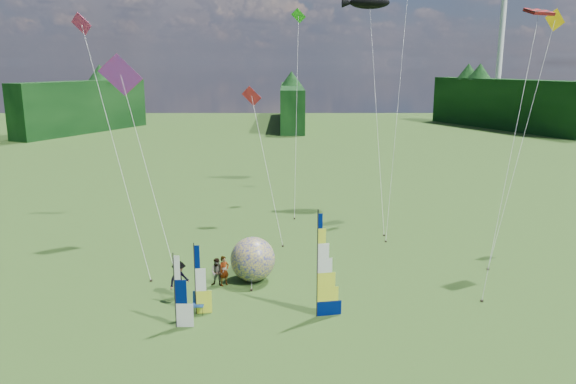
{
  "coord_description": "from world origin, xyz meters",
  "views": [
    {
      "loc": [
        -1.1,
        -21.98,
        11.5
      ],
      "look_at": [
        -1.0,
        4.0,
        5.5
      ],
      "focal_mm": 35.0,
      "sensor_mm": 36.0,
      "label": 1
    }
  ],
  "objects_px": {
    "camp_chair": "(198,303)",
    "side_banner_left": "(195,280)",
    "spectator_a": "(224,271)",
    "side_banner_far": "(175,292)",
    "bol_inflatable": "(253,259)",
    "feather_banner_main": "(317,266)",
    "kite_whale": "(377,97)",
    "spectator_c": "(179,279)",
    "spectator_b": "(217,272)",
    "spectator_d": "(250,259)"
  },
  "relations": [
    {
      "from": "bol_inflatable",
      "to": "spectator_c",
      "type": "distance_m",
      "value": 4.17
    },
    {
      "from": "spectator_a",
      "to": "spectator_d",
      "type": "bearing_deg",
      "value": 14.42
    },
    {
      "from": "feather_banner_main",
      "to": "kite_whale",
      "type": "relative_size",
      "value": 0.27
    },
    {
      "from": "bol_inflatable",
      "to": "spectator_a",
      "type": "bearing_deg",
      "value": -155.62
    },
    {
      "from": "spectator_c",
      "to": "feather_banner_main",
      "type": "bearing_deg",
      "value": -71.25
    },
    {
      "from": "spectator_a",
      "to": "feather_banner_main",
      "type": "bearing_deg",
      "value": -80.89
    },
    {
      "from": "spectator_a",
      "to": "spectator_b",
      "type": "xyz_separation_m",
      "value": [
        -0.35,
        -0.08,
        -0.05
      ]
    },
    {
      "from": "bol_inflatable",
      "to": "camp_chair",
      "type": "distance_m",
      "value": 4.78
    },
    {
      "from": "feather_banner_main",
      "to": "side_banner_left",
      "type": "xyz_separation_m",
      "value": [
        -5.64,
        0.3,
        -0.79
      ]
    },
    {
      "from": "bol_inflatable",
      "to": "kite_whale",
      "type": "xyz_separation_m",
      "value": [
        8.56,
        13.84,
        7.83
      ]
    },
    {
      "from": "spectator_d",
      "to": "camp_chair",
      "type": "xyz_separation_m",
      "value": [
        -2.09,
        -5.3,
        -0.27
      ]
    },
    {
      "from": "side_banner_far",
      "to": "kite_whale",
      "type": "xyz_separation_m",
      "value": [
        11.67,
        19.33,
        7.35
      ]
    },
    {
      "from": "bol_inflatable",
      "to": "kite_whale",
      "type": "distance_m",
      "value": 18.06
    },
    {
      "from": "spectator_a",
      "to": "kite_whale",
      "type": "xyz_separation_m",
      "value": [
        10.04,
        14.51,
        8.22
      ]
    },
    {
      "from": "spectator_c",
      "to": "camp_chair",
      "type": "bearing_deg",
      "value": -110.62
    },
    {
      "from": "spectator_d",
      "to": "camp_chair",
      "type": "distance_m",
      "value": 5.7
    },
    {
      "from": "spectator_d",
      "to": "spectator_b",
      "type": "bearing_deg",
      "value": 80.53
    },
    {
      "from": "side_banner_left",
      "to": "camp_chair",
      "type": "relative_size",
      "value": 3.26
    },
    {
      "from": "spectator_b",
      "to": "camp_chair",
      "type": "distance_m",
      "value": 3.42
    },
    {
      "from": "side_banner_far",
      "to": "spectator_c",
      "type": "height_order",
      "value": "side_banner_far"
    },
    {
      "from": "spectator_c",
      "to": "spectator_d",
      "type": "height_order",
      "value": "spectator_c"
    },
    {
      "from": "spectator_d",
      "to": "feather_banner_main",
      "type": "bearing_deg",
      "value": 151.33
    },
    {
      "from": "camp_chair",
      "to": "spectator_b",
      "type": "bearing_deg",
      "value": 81.06
    },
    {
      "from": "bol_inflatable",
      "to": "spectator_b",
      "type": "relative_size",
      "value": 1.59
    },
    {
      "from": "side_banner_far",
      "to": "camp_chair",
      "type": "xyz_separation_m",
      "value": [
        0.77,
        1.38,
        -1.16
      ]
    },
    {
      "from": "side_banner_left",
      "to": "kite_whale",
      "type": "height_order",
      "value": "kite_whale"
    },
    {
      "from": "spectator_a",
      "to": "camp_chair",
      "type": "distance_m",
      "value": 3.57
    },
    {
      "from": "spectator_c",
      "to": "spectator_d",
      "type": "xyz_separation_m",
      "value": [
        3.31,
        3.34,
        -0.15
      ]
    },
    {
      "from": "bol_inflatable",
      "to": "camp_chair",
      "type": "bearing_deg",
      "value": -119.54
    },
    {
      "from": "feather_banner_main",
      "to": "kite_whale",
      "type": "xyz_separation_m",
      "value": [
        5.35,
        18.28,
        6.56
      ]
    },
    {
      "from": "side_banner_far",
      "to": "bol_inflatable",
      "type": "xyz_separation_m",
      "value": [
        3.11,
        5.49,
        -0.47
      ]
    },
    {
      "from": "camp_chair",
      "to": "side_banner_left",
      "type": "bearing_deg",
      "value": -164.85
    },
    {
      "from": "feather_banner_main",
      "to": "spectator_c",
      "type": "xyz_separation_m",
      "value": [
        -6.77,
        2.28,
        -1.55
      ]
    },
    {
      "from": "spectator_c",
      "to": "camp_chair",
      "type": "distance_m",
      "value": 2.35
    },
    {
      "from": "side_banner_far",
      "to": "spectator_a",
      "type": "xyz_separation_m",
      "value": [
        1.63,
        4.83,
        -0.87
      ]
    },
    {
      "from": "side_banner_far",
      "to": "spectator_a",
      "type": "height_order",
      "value": "side_banner_far"
    },
    {
      "from": "side_banner_far",
      "to": "spectator_b",
      "type": "bearing_deg",
      "value": 75.9
    },
    {
      "from": "spectator_d",
      "to": "camp_chair",
      "type": "bearing_deg",
      "value": 98.24
    },
    {
      "from": "spectator_c",
      "to": "camp_chair",
      "type": "xyz_separation_m",
      "value": [
        1.23,
        -1.96,
        -0.41
      ]
    },
    {
      "from": "feather_banner_main",
      "to": "kite_whale",
      "type": "bearing_deg",
      "value": 63.28
    },
    {
      "from": "bol_inflatable",
      "to": "spectator_b",
      "type": "bearing_deg",
      "value": -157.73
    },
    {
      "from": "side_banner_far",
      "to": "camp_chair",
      "type": "bearing_deg",
      "value": 61.72
    },
    {
      "from": "feather_banner_main",
      "to": "side_banner_far",
      "type": "distance_m",
      "value": 6.46
    },
    {
      "from": "spectator_a",
      "to": "kite_whale",
      "type": "bearing_deg",
      "value": 13.22
    },
    {
      "from": "side_banner_left",
      "to": "kite_whale",
      "type": "xyz_separation_m",
      "value": [
        10.99,
        17.98,
        7.35
      ]
    },
    {
      "from": "bol_inflatable",
      "to": "spectator_c",
      "type": "height_order",
      "value": "bol_inflatable"
    },
    {
      "from": "bol_inflatable",
      "to": "spectator_d",
      "type": "bearing_deg",
      "value": 101.78
    },
    {
      "from": "bol_inflatable",
      "to": "spectator_b",
      "type": "distance_m",
      "value": 2.02
    },
    {
      "from": "side_banner_far",
      "to": "spectator_a",
      "type": "distance_m",
      "value": 5.17
    },
    {
      "from": "side_banner_left",
      "to": "feather_banner_main",
      "type": "bearing_deg",
      "value": -9.37
    }
  ]
}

